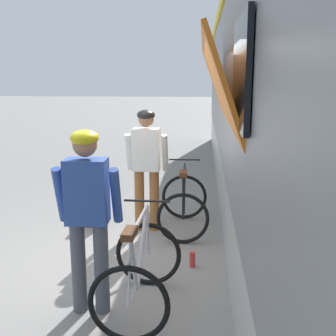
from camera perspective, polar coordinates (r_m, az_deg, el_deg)
The scene contains 8 objects.
ground_plane at distance 5.21m, azimuth -7.23°, elevation -12.93°, with size 80.00×80.00×0.00m, color gray.
cyclist_near_in_blue at distance 3.93m, azimuth -10.89°, elevation -5.17°, with size 0.62×0.32×1.76m.
cyclist_far_in_white at distance 5.98m, azimuth -2.94°, elevation 1.16°, with size 0.62×0.32×1.76m.
bicycle_near_silver at distance 4.11m, azimuth -3.90°, elevation -13.95°, with size 0.75×1.09×0.99m.
bicycle_far_black at distance 6.11m, azimuth 2.15°, elevation -4.92°, with size 0.74×1.09×0.99m.
backpack_on_platform at distance 6.44m, azimuth -10.14°, elevation -6.07°, with size 0.28×0.18×0.40m, color black.
water_bottle_near_the_bikes at distance 5.09m, azimuth 3.34°, elevation -12.33°, with size 0.07×0.07×0.19m, color red.
water_bottle_by_the_backpack at distance 6.42m, azimuth -9.26°, elevation -6.87°, with size 0.07×0.07×0.24m, color #338CCC.
Camera 1 is at (1.02, -4.60, 2.23)m, focal length 44.77 mm.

